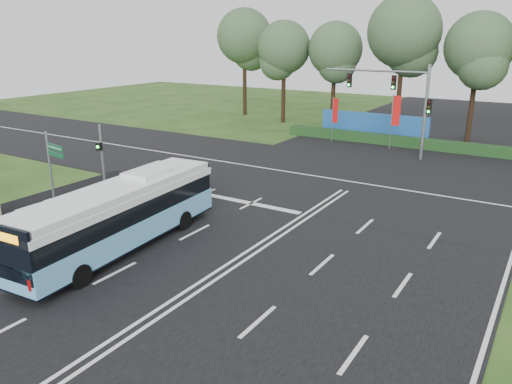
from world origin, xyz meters
TOP-DOWN VIEW (x-y plane):
  - ground at (0.00, 0.00)m, footprint 120.00×120.00m
  - road_main at (0.00, 0.00)m, footprint 20.00×120.00m
  - road_cross at (0.00, 12.00)m, footprint 120.00×14.00m
  - bike_path at (-12.50, -3.00)m, footprint 5.00×18.00m
  - kerb_strip at (-10.10, -3.00)m, footprint 0.25×18.00m
  - city_bus at (-4.82, -3.10)m, footprint 3.06×11.02m
  - pedestrian_signal at (-12.11, 2.42)m, footprint 0.37×0.44m
  - street_sign at (-11.68, -1.22)m, footprint 1.62×0.36m
  - banner_flag_left at (-6.15, 22.92)m, footprint 0.56×0.20m
  - banner_flag_mid at (-0.86, 22.72)m, footprint 0.61×0.31m
  - traffic_light_gantry at (0.21, 20.50)m, footprint 8.41×0.28m
  - hedge at (0.00, 24.50)m, footprint 22.00×1.20m
  - blue_hoarding at (-4.00, 27.00)m, footprint 10.00×0.30m
  - eucalyptus_row at (5.50, 30.96)m, footprint 55.48×10.11m

SIDE VIEW (x-z plane):
  - ground at x=0.00m, z-range 0.00..0.00m
  - road_main at x=0.00m, z-range 0.00..0.04m
  - road_cross at x=0.00m, z-range 0.00..0.05m
  - bike_path at x=-12.50m, z-range 0.00..0.06m
  - kerb_strip at x=-10.10m, z-range 0.00..0.12m
  - hedge at x=0.00m, z-range 0.00..0.80m
  - blue_hoarding at x=-4.00m, z-range 0.00..2.20m
  - city_bus at x=-4.82m, z-range 0.01..3.13m
  - pedestrian_signal at x=-12.11m, z-range 0.19..4.21m
  - banner_flag_left at x=-6.15m, z-range 0.62..4.55m
  - street_sign at x=-11.68m, z-range 0.53..4.73m
  - banner_flag_mid at x=-0.86m, z-range 0.69..5.17m
  - traffic_light_gantry at x=0.21m, z-range 1.16..8.16m
  - eucalyptus_row at x=5.50m, z-range 2.51..15.31m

